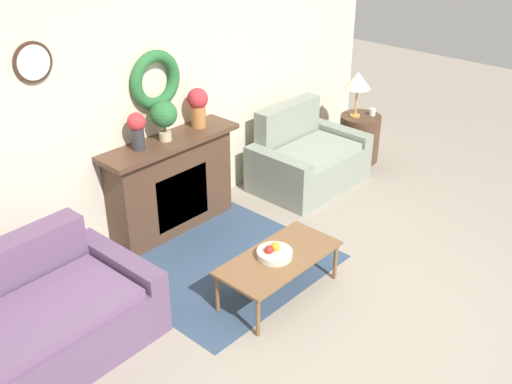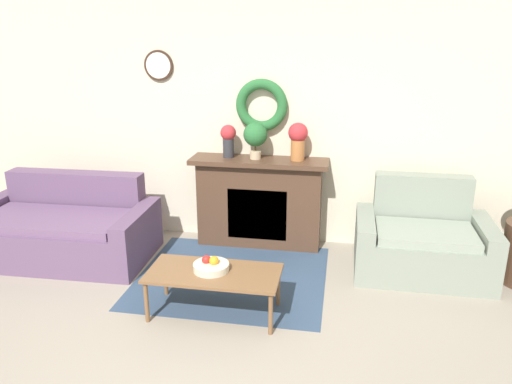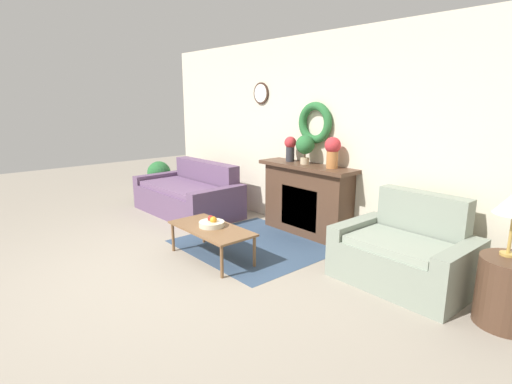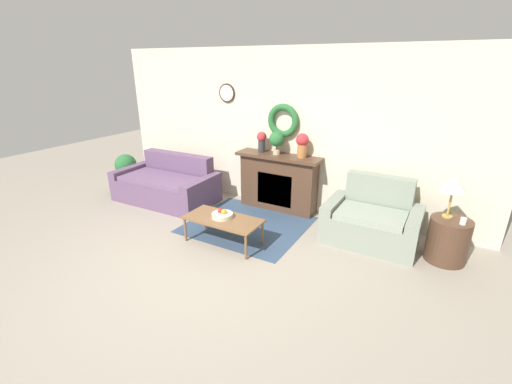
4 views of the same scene
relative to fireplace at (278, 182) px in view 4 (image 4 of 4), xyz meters
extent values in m
plane|color=gray|center=(-0.06, -2.41, -0.50)|extent=(16.00, 16.00, 0.00)
cube|color=#334760|center=(-0.12, -0.84, -0.50)|extent=(1.80, 1.63, 0.01)
cube|color=beige|center=(-0.06, 0.21, 0.85)|extent=(6.80, 0.06, 2.70)
cylinder|color=#382319|center=(-1.14, 0.16, 1.44)|extent=(0.32, 0.02, 0.32)
cylinder|color=white|center=(-1.14, 0.15, 1.44)|extent=(0.28, 0.01, 0.28)
torus|color=#286633|center=(0.00, 0.12, 1.04)|extent=(0.55, 0.11, 0.55)
cube|color=#4C3323|center=(0.00, 0.01, -0.03)|extent=(1.34, 0.34, 0.94)
cube|color=black|center=(0.00, -0.15, -0.10)|extent=(0.64, 0.02, 0.56)
cube|color=orange|center=(0.00, -0.16, -0.17)|extent=(0.51, 0.01, 0.31)
cube|color=#4C3323|center=(0.00, -0.03, 0.46)|extent=(1.48, 0.41, 0.05)
cube|color=#604766|center=(-1.98, -0.82, -0.29)|extent=(1.53, 0.82, 0.41)
cube|color=#604766|center=(-1.99, -0.32, -0.09)|extent=(1.52, 0.26, 0.82)
cube|color=#604766|center=(-2.82, -0.73, -0.22)|extent=(0.19, 1.00, 0.55)
cube|color=#604766|center=(-1.14, -0.69, -0.22)|extent=(0.19, 1.00, 0.55)
cube|color=#6A4E70|center=(-1.98, -0.82, -0.05)|extent=(1.47, 0.75, 0.08)
cube|color=gray|center=(1.69, -0.52, -0.29)|extent=(0.95, 0.68, 0.41)
cube|color=gray|center=(1.70, -0.09, -0.04)|extent=(0.95, 0.20, 0.91)
cube|color=gray|center=(1.13, -0.42, -0.22)|extent=(0.18, 0.87, 0.55)
cube|color=gray|center=(2.25, -0.43, -0.22)|extent=(0.18, 0.87, 0.55)
cube|color=gray|center=(1.69, -0.52, -0.05)|extent=(0.92, 0.63, 0.08)
cube|color=brown|center=(-0.12, -1.51, -0.13)|extent=(1.10, 0.53, 0.03)
cylinder|color=brown|center=(-0.64, -1.74, -0.32)|extent=(0.04, 0.04, 0.36)
cylinder|color=brown|center=(0.39, -1.74, -0.32)|extent=(0.04, 0.04, 0.36)
cylinder|color=brown|center=(-0.64, -1.29, -0.32)|extent=(0.04, 0.04, 0.36)
cylinder|color=brown|center=(0.39, -1.29, -0.32)|extent=(0.04, 0.04, 0.36)
cylinder|color=beige|center=(-0.15, -1.49, -0.08)|extent=(0.30, 0.30, 0.06)
sphere|color=#B2231E|center=(-0.20, -1.47, -0.03)|extent=(0.08, 0.08, 0.08)
sphere|color=orange|center=(-0.13, -1.48, -0.03)|extent=(0.08, 0.08, 0.08)
cylinder|color=#4C3323|center=(2.67, -0.46, -0.21)|extent=(0.50, 0.50, 0.59)
cylinder|color=#B28E42|center=(2.60, -0.41, 0.10)|extent=(0.13, 0.13, 0.02)
cylinder|color=#B28E42|center=(2.60, -0.41, 0.28)|extent=(0.03, 0.03, 0.34)
cone|color=beige|center=(2.60, -0.41, 0.55)|extent=(0.32, 0.32, 0.20)
cylinder|color=silver|center=(2.78, -0.55, 0.13)|extent=(0.07, 0.07, 0.09)
cylinder|color=#2D2D33|center=(-0.34, 0.01, 0.59)|extent=(0.12, 0.12, 0.21)
sphere|color=#B72D33|center=(-0.34, 0.01, 0.76)|extent=(0.17, 0.17, 0.17)
cylinder|color=#AD6B38|center=(0.41, 0.01, 0.60)|extent=(0.15, 0.15, 0.22)
sphere|color=#B72D33|center=(0.41, 0.01, 0.78)|extent=(0.21, 0.21, 0.21)
cylinder|color=tan|center=(-0.04, -0.01, 0.53)|extent=(0.12, 0.12, 0.09)
cylinder|color=#4C3823|center=(-0.04, -0.01, 0.61)|extent=(0.02, 0.02, 0.07)
sphere|color=#286633|center=(-0.04, -0.01, 0.75)|extent=(0.26, 0.26, 0.26)
cylinder|color=tan|center=(-3.13, -0.61, -0.40)|extent=(0.27, 0.27, 0.20)
cylinder|color=#4C3823|center=(-3.13, -0.61, -0.23)|extent=(0.04, 0.04, 0.12)
sphere|color=#286633|center=(-3.13, -0.61, 0.01)|extent=(0.43, 0.43, 0.43)
camera|label=1|loc=(-3.34, -4.18, 2.72)|focal=42.00mm
camera|label=2|loc=(0.87, -5.12, 1.78)|focal=35.00mm
camera|label=3|loc=(3.58, -4.03, 1.36)|focal=28.00mm
camera|label=4|loc=(2.44, -5.08, 1.95)|focal=24.00mm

